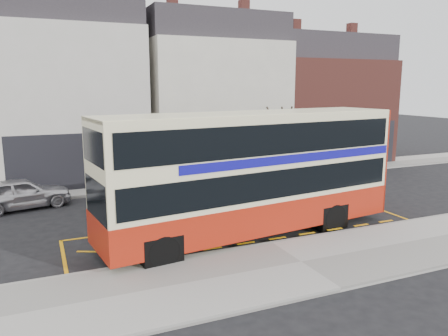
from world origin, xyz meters
name	(u,v)px	position (x,y,z in m)	size (l,w,h in m)	color
ground	(267,243)	(0.00, 0.00, 0.00)	(120.00, 120.00, 0.00)	black
pavement	(301,264)	(0.00, -2.30, 0.07)	(40.00, 4.00, 0.15)	#9F9C96
kerb	(272,244)	(0.00, -0.38, 0.07)	(40.00, 0.15, 0.15)	gray
far_pavement	(178,182)	(0.00, 11.00, 0.07)	(50.00, 3.00, 0.15)	#9F9C96
road_markings	(247,230)	(0.00, 1.60, 0.01)	(14.00, 3.40, 0.01)	#EDA10C
terrace_left	(70,92)	(-5.50, 14.99, 5.32)	(8.00, 8.01, 11.80)	beige
terrace_green_shop	(208,95)	(3.50, 14.99, 5.07)	(9.00, 8.01, 11.30)	#BBB7AA
terrace_right	(316,101)	(12.50, 14.99, 4.57)	(9.00, 8.01, 10.30)	brown
double_decker_bus	(253,172)	(-0.07, 1.04, 2.49)	(12.12, 4.16, 4.75)	beige
bus_stop_post	(173,210)	(-3.67, -0.39, 1.78)	(0.67, 0.12, 2.68)	black
car_silver	(21,193)	(-8.43, 8.54, 0.75)	(1.77, 4.41, 1.50)	silver
car_grey	(183,181)	(-0.38, 8.69, 0.63)	(1.34, 3.85, 1.27)	#37393E
car_white	(337,169)	(9.52, 8.22, 0.63)	(1.75, 4.31, 1.25)	silver
street_tree_right	(277,115)	(6.63, 10.83, 3.87)	(2.63, 2.63, 5.68)	#302415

